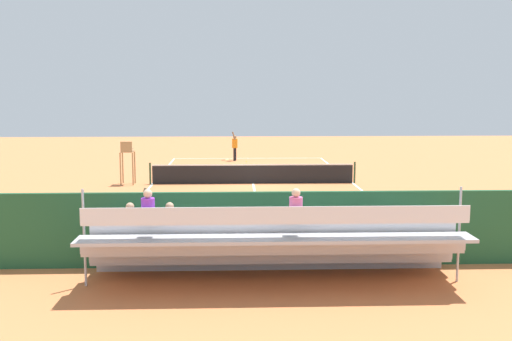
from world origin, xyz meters
The scene contains 13 objects.
ground_plane centered at (0.00, 0.00, 0.00)m, with size 60.00×60.00×0.00m, color #D17542.
court_line_markings centered at (0.00, -0.04, 0.00)m, with size 10.10×22.20×0.01m.
tennis_net centered at (0.00, 0.00, 0.50)m, with size 10.30×0.10×1.07m.
backdrop_wall centered at (0.00, 14.00, 1.00)m, with size 18.00×0.16×2.00m, color #235633.
bleacher_stand centered at (0.15, 15.35, 0.95)m, with size 9.06×2.40×2.48m.
umpire_chair centered at (6.20, 0.04, 1.31)m, with size 0.67×0.67×2.14m.
courtside_bench centered at (-3.21, 13.27, 0.56)m, with size 1.80×0.40×0.93m.
equipment_bag centered at (-1.54, 13.40, 0.18)m, with size 0.90×0.36×0.36m, color black.
tennis_player centered at (0.89, -9.68, 1.02)m, with size 0.45×0.56×1.93m.
tennis_racket centered at (1.43, -10.00, 0.01)m, with size 0.58×0.40×0.03m.
tennis_ball_near centered at (0.15, -8.94, 0.03)m, with size 0.07×0.07×0.07m, color #CCDB33.
tennis_ball_far centered at (-0.66, -5.84, 0.03)m, with size 0.07×0.07×0.07m, color #CCDB33.
line_judge centered at (3.45, 12.97, 1.02)m, with size 0.44×0.56×1.93m.
Camera 1 is at (0.94, 29.42, 4.67)m, focal length 41.90 mm.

